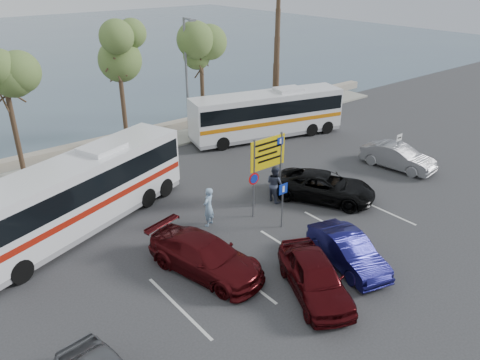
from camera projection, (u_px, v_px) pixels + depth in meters
ground at (296, 232)px, 21.59m from camera, size 120.00×120.00×0.00m
kerb_strip at (149, 146)px, 31.45m from camera, size 44.00×2.40×0.15m
seawall at (135, 135)px, 32.76m from camera, size 48.00×0.80×0.60m
tree_left at (3, 74)px, 24.40m from camera, size 3.20×3.20×7.20m
tree_mid at (117, 48)px, 27.80m from camera, size 3.20×3.20×8.00m
tree_right at (201, 46)px, 31.41m from camera, size 3.20×3.20×7.40m
street_lamp_right at (187, 74)px, 30.88m from camera, size 0.45×1.15×8.01m
direction_sign at (268, 158)px, 23.38m from camera, size 2.20×0.12×3.60m
sign_no_stop at (254, 188)px, 22.26m from camera, size 0.60×0.08×2.35m
sign_parking at (283, 199)px, 21.41m from camera, size 0.50×0.07×2.25m
sign_taxi at (398, 147)px, 27.59m from camera, size 0.50×0.07×2.20m
lane_markings at (294, 250)px, 20.23m from camera, size 12.02×4.20×0.01m
coach_bus_left at (78, 197)px, 21.21m from camera, size 11.68×6.26×3.60m
coach_bus_right at (267, 116)px, 32.59m from camera, size 11.09×4.97×3.38m
car_blue at (348, 251)px, 19.01m from camera, size 2.49×4.39×1.37m
car_maroon at (205, 256)px, 18.56m from camera, size 3.26×5.48×1.49m
car_red at (315, 276)px, 17.33m from camera, size 3.53×4.78×1.51m
suv_black at (325, 186)px, 24.33m from camera, size 4.64×5.68×1.44m
car_silver_b at (398, 157)px, 28.00m from camera, size 2.15×4.58×1.45m
pedestrian_near at (208, 207)px, 21.80m from camera, size 0.83×0.73×1.93m
pedestrian_far at (275, 184)px, 24.04m from camera, size 0.75×0.96×1.95m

